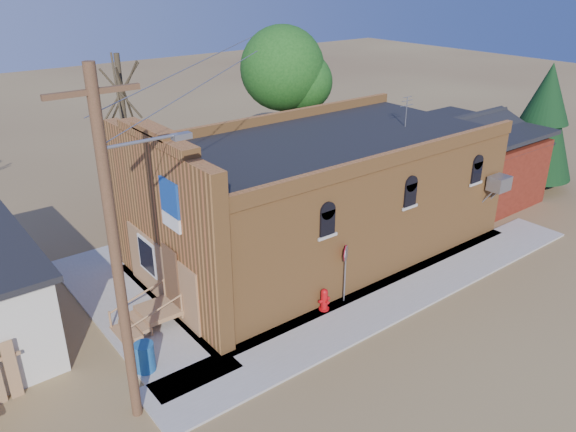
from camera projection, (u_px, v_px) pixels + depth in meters
ground at (387, 323)px, 18.44m from camera, size 120.00×120.00×0.00m
sidewalk_south at (397, 296)px, 19.92m from camera, size 19.00×2.20×0.08m
sidewalk_west at (131, 308)px, 19.22m from camera, size 2.60×10.00×0.08m
brick_bar at (318, 197)px, 22.39m from camera, size 16.40×7.97×6.30m
red_shed at (467, 153)px, 27.96m from camera, size 5.40×6.40×4.30m
utility_pole at (117, 251)px, 12.80m from camera, size 3.12×0.26×9.00m
tree_bare_near at (121, 90)px, 23.74m from camera, size 2.80×2.80×7.65m
tree_leafy at (282, 69)px, 29.17m from camera, size 4.40×4.40×8.15m
evergreen_tree at (544, 118)px, 28.54m from camera, size 3.60×3.60×6.50m
fire_hydrant at (324, 300)px, 18.88m from camera, size 0.46×0.43×0.80m
stop_sign at (346, 259)px, 18.89m from camera, size 0.48×0.40×2.14m
trash_barrel at (145, 357)px, 16.00m from camera, size 0.61×0.61×0.88m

